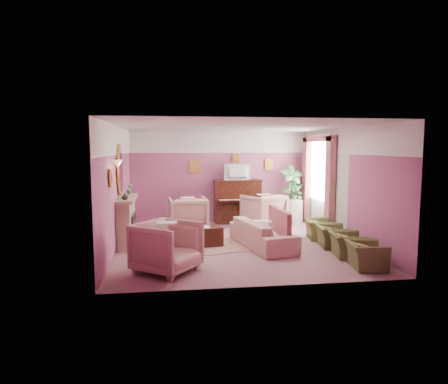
{
  "coord_description": "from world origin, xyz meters",
  "views": [
    {
      "loc": [
        -1.55,
        -9.32,
        2.33
      ],
      "look_at": [
        -0.22,
        0.4,
        1.22
      ],
      "focal_mm": 32.0,
      "sensor_mm": 36.0,
      "label": 1
    }
  ],
  "objects": [
    {
      "name": "olive_chair_d",
      "position": [
        2.18,
        0.2,
        0.33
      ],
      "size": [
        0.54,
        0.77,
        0.67
      ],
      "primitive_type": "imported",
      "color": "#505B2C",
      "rests_on": "floor"
    },
    {
      "name": "print_back_left",
      "position": [
        -0.8,
        2.96,
        1.72
      ],
      "size": [
        0.3,
        0.03,
        0.38
      ],
      "primitive_type": "cube",
      "color": "gold",
      "rests_on": "wall_back"
    },
    {
      "name": "wall_back",
      "position": [
        0.0,
        3.0,
        1.4
      ],
      "size": [
        5.5,
        0.02,
        2.8
      ],
      "primitive_type": "cube",
      "color": "#7C416A",
      "rests_on": "floor"
    },
    {
      "name": "table_paper",
      "position": [
        -0.8,
        -0.11,
        0.46
      ],
      "size": [
        0.35,
        0.28,
        0.01
      ],
      "primitive_type": "cube",
      "color": "silver",
      "rests_on": "coffee_table"
    },
    {
      "name": "mantel_plant",
      "position": [
        -2.55,
        0.75,
        1.29
      ],
      "size": [
        0.16,
        0.16,
        0.28
      ],
      "primitive_type": "imported",
      "color": "#418145",
      "rests_on": "mantel_shelf"
    },
    {
      "name": "wall_front",
      "position": [
        0.0,
        -3.0,
        1.4
      ],
      "size": [
        5.5,
        0.02,
        2.8
      ],
      "primitive_type": "cube",
      "color": "#7C416A",
      "rests_on": "floor"
    },
    {
      "name": "floral_armchair_right",
      "position": [
        1.17,
        2.02,
        0.53
      ],
      "size": [
        1.01,
        1.01,
        1.06
      ],
      "primitive_type": "imported",
      "color": "tan",
      "rests_on": "floor"
    },
    {
      "name": "sofa_throw",
      "position": [
        0.97,
        -0.39,
        0.6
      ],
      "size": [
        0.11,
        1.62,
        0.59
      ],
      "primitive_type": "cube",
      "color": "#A15058",
      "rests_on": "sofa"
    },
    {
      "name": "palm_pot",
      "position": [
        2.19,
        2.54,
        0.17
      ],
      "size": [
        0.34,
        0.34,
        0.34
      ],
      "primitive_type": "cylinder",
      "color": "#AC734A",
      "rests_on": "floor"
    },
    {
      "name": "side_plant_big",
      "position": [
        2.27,
        2.51,
        0.87
      ],
      "size": [
        0.3,
        0.3,
        0.34
      ],
      "primitive_type": "imported",
      "color": "#418145",
      "rests_on": "side_table"
    },
    {
      "name": "mantel_vase",
      "position": [
        -2.55,
        -0.3,
        1.23
      ],
      "size": [
        0.16,
        0.16,
        0.16
      ],
      "primitive_type": "imported",
      "color": "white",
      "rests_on": "mantel_shelf"
    },
    {
      "name": "coffee_table",
      "position": [
        -0.85,
        -0.11,
        0.23
      ],
      "size": [
        1.07,
        0.65,
        0.45
      ],
      "primitive_type": "cube",
      "rotation": [
        0.0,
        0.0,
        0.16
      ],
      "color": "#36150D",
      "rests_on": "floor"
    },
    {
      "name": "fire_ember",
      "position": [
        -2.45,
        0.2,
        0.22
      ],
      "size": [
        0.06,
        0.54,
        0.1
      ],
      "primitive_type": "cube",
      "color": "#FE5630",
      "rests_on": "floor"
    },
    {
      "name": "mirror_frame",
      "position": [
        -2.7,
        0.2,
        1.8
      ],
      "size": [
        0.04,
        0.72,
        1.2
      ],
      "primitive_type": "ellipsoid",
      "color": "gold",
      "rests_on": "wall_left"
    },
    {
      "name": "wall_right",
      "position": [
        2.75,
        0.0,
        1.4
      ],
      "size": [
        0.02,
        6.0,
        2.8
      ],
      "primitive_type": "cube",
      "color": "#7C416A",
      "rests_on": "floor"
    },
    {
      "name": "wall_left",
      "position": [
        -2.75,
        0.0,
        1.4
      ],
      "size": [
        0.02,
        6.0,
        2.8
      ],
      "primitive_type": "cube",
      "color": "#7C416A",
      "rests_on": "floor"
    },
    {
      "name": "print_left_wall",
      "position": [
        -2.71,
        -1.2,
        1.72
      ],
      "size": [
        0.03,
        0.28,
        0.36
      ],
      "primitive_type": "cube",
      "color": "gold",
      "rests_on": "wall_left"
    },
    {
      "name": "piano_keys",
      "position": [
        0.5,
        2.33,
        0.76
      ],
      "size": [
        1.2,
        0.08,
        0.02
      ],
      "primitive_type": "cube",
      "color": "white",
      "rests_on": "piano"
    },
    {
      "name": "olive_chair_b",
      "position": [
        2.18,
        -1.44,
        0.33
      ],
      "size": [
        0.54,
        0.77,
        0.67
      ],
      "primitive_type": "imported",
      "color": "#505B2C",
      "rests_on": "floor"
    },
    {
      "name": "ceiling",
      "position": [
        0.0,
        0.0,
        2.8
      ],
      "size": [
        5.5,
        6.0,
        0.01
      ],
      "primitive_type": "cube",
      "color": "silver",
      "rests_on": "wall_back"
    },
    {
      "name": "mantel_shelf",
      "position": [
        -2.56,
        0.2,
        1.12
      ],
      "size": [
        0.4,
        1.55,
        0.07
      ],
      "primitive_type": "cube",
      "color": "tan",
      "rests_on": "fireplace_surround"
    },
    {
      "name": "floral_armchair_left",
      "position": [
        -1.07,
        1.59,
        0.53
      ],
      "size": [
        1.01,
        1.01,
        1.06
      ],
      "primitive_type": "imported",
      "color": "tan",
      "rests_on": "floor"
    },
    {
      "name": "print_back_mid",
      "position": [
        0.5,
        2.96,
        2.0
      ],
      "size": [
        0.22,
        0.03,
        0.26
      ],
      "primitive_type": "cube",
      "color": "gold",
      "rests_on": "wall_back"
    },
    {
      "name": "piano_keyshelf",
      "position": [
        0.5,
        2.33,
        0.72
      ],
      "size": [
        1.3,
        0.12,
        0.06
      ],
      "primitive_type": "cube",
      "color": "black",
      "rests_on": "piano"
    },
    {
      "name": "window_blind",
      "position": [
        2.7,
        1.55,
        1.7
      ],
      "size": [
        0.03,
        1.4,
        1.8
      ],
      "primitive_type": "cube",
      "color": "white",
      "rests_on": "wall_right"
    },
    {
      "name": "olive_chair_c",
      "position": [
        2.18,
        -0.62,
        0.33
      ],
      "size": [
        0.54,
        0.77,
        0.67
      ],
      "primitive_type": "imported",
      "color": "#505B2C",
      "rests_on": "floor"
    },
    {
      "name": "sofa",
      "position": [
        0.57,
        -0.39,
        0.43
      ],
      "size": [
        0.71,
        2.14,
        0.86
      ],
      "primitive_type": "imported",
      "color": "tan",
      "rests_on": "floor"
    },
    {
      "name": "television",
      "position": [
        0.5,
        2.63,
        1.6
      ],
      "size": [
        0.8,
        0.12,
        0.48
      ],
      "primitive_type": "imported",
      "color": "black",
      "rests_on": "piano"
    },
    {
      "name": "stripe_panel",
      "position": [
        2.73,
        1.3,
        1.07
      ],
      "size": [
        0.01,
        3.0,
        2.15
      ],
      "primitive_type": "cube",
      "color": "beige",
      "rests_on": "wall_right"
    },
    {
      "name": "piano_top",
      "position": [
        0.5,
        2.68,
        1.31
      ],
      "size": [
        1.45,
        0.65,
        0.04
      ],
      "primitive_type": "cube",
      "color": "black",
      "rests_on": "piano"
    },
    {
      "name": "pelmet",
      "position": [
        2.62,
        1.55,
        2.56
      ],
      "size": [
        0.16,
        2.2,
        0.16
      ],
      "primitive_type": "cube",
      "color": "#A15058",
      "rests_on": "wall_right"
    },
    {
      "name": "print_back_right",
      "position": [
        1.55,
        2.96,
        1.78
      ],
      "size": [
        0.26,
        0.03,
        0.34
      ],
      "primitive_type": "cube",
      "color": "gold",
      "rests_on": "wall_back"
    },
    {
      "name": "fireplace_surround",
      "position": [
        -2.59,
        0.2,
        0.55
      ],
      "size": [
        0.3,
        1.4,
        1.1
      ],
      "primitive_type": "cube",
      "color": "tan",
      "rests_on": "floor"
    },
    {
      "name": "hearth",
      "position": [
        -2.39,
        0.2,
        0.01
      ],
      "size": [
        0.55,
        1.5,
        0.02
      ],
      "primitive_type": "cube",
      "color": "tan",
      "rests_on": "floor"
    },
    {
      "name": "fireplace_inset",
      "position": [
        -2.49,
        0.2,
        0.4
      ],
      "size": [
        0.18,
        0.72,
        0.68
      ],
      "primitive_type": "cube",
      "color": "black",
      "rests_on": "floor"
    },
    {
      "name": "sconce_shade",
      "position": [
        -2.62,
        -0.85,
        1.98
      ],
      "size": [
        0.2,
        0.2,
        0.16
      ],
      "primitive_type": "cone",
      "color": "#E5A27C",
      "rests_on": "wall_left"
    },
    {
      "name": "piano",
      "position": [
        0.5,
        2.68,
        0.65
      ],
      "size": [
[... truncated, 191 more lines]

